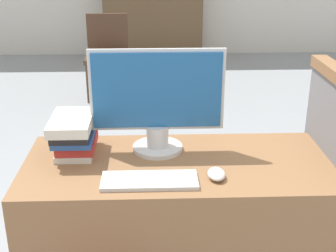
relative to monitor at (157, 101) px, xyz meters
name	(u,v)px	position (x,y,z in m)	size (l,w,h in m)	color
desk	(177,235)	(0.08, -0.13, -0.60)	(1.29, 0.59, 0.74)	#8C603D
carrel_divider	(328,192)	(0.75, -0.11, -0.40)	(0.07, 0.63, 1.11)	slate
monitor	(157,101)	(0.00, 0.00, 0.00)	(0.57, 0.22, 0.45)	silver
keyboard	(150,181)	(-0.04, -0.30, -0.22)	(0.37, 0.14, 0.02)	silver
mouse	(216,174)	(0.23, -0.27, -0.21)	(0.07, 0.10, 0.04)	white
book_stack	(74,134)	(-0.36, -0.03, -0.14)	(0.18, 0.28, 0.17)	silver
far_chair	(107,51)	(-0.49, 3.04, -0.47)	(0.44, 0.44, 0.87)	#4C3323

